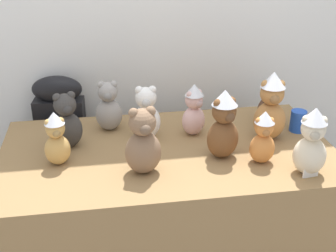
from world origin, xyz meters
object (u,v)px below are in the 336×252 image
(teddy_bear_blush, at_px, (194,110))
(party_cup_blue, at_px, (298,121))
(instrument_case, at_px, (64,149))
(teddy_bear_mocha, at_px, (143,143))
(teddy_bear_honey, at_px, (56,139))
(teddy_bear_chestnut, at_px, (223,125))
(display_table, at_px, (168,211))
(teddy_bear_cocoa, at_px, (269,100))
(teddy_bear_charcoal, at_px, (67,122))
(teddy_bear_ash, at_px, (109,107))
(teddy_bear_cream, at_px, (311,142))
(teddy_bear_caramel, at_px, (271,107))
(teddy_bear_ginger, at_px, (263,138))
(teddy_bear_snow, at_px, (146,114))

(teddy_bear_blush, distance_m, party_cup_blue, 0.54)
(party_cup_blue, bearing_deg, instrument_case, 158.98)
(teddy_bear_mocha, bearing_deg, teddy_bear_honey, 153.58)
(party_cup_blue, bearing_deg, teddy_bear_chestnut, -155.92)
(display_table, relative_size, teddy_bear_cocoa, 6.04)
(teddy_bear_charcoal, relative_size, teddy_bear_cocoa, 1.06)
(teddy_bear_ash, bearing_deg, teddy_bear_blush, -13.79)
(teddy_bear_cream, height_order, teddy_bear_caramel, teddy_bear_caramel)
(teddy_bear_ginger, xyz_separation_m, teddy_bear_chestnut, (-0.16, 0.08, 0.04))
(instrument_case, distance_m, teddy_bear_snow, 0.73)
(teddy_bear_chestnut, xyz_separation_m, teddy_bear_mocha, (-0.37, -0.08, -0.02))
(teddy_bear_cream, distance_m, teddy_bear_caramel, 0.35)
(teddy_bear_cream, relative_size, teddy_bear_honey, 1.22)
(display_table, relative_size, party_cup_blue, 14.37)
(teddy_bear_caramel, relative_size, teddy_bear_cocoa, 1.32)
(party_cup_blue, bearing_deg, teddy_bear_cream, -108.02)
(teddy_bear_cream, height_order, teddy_bear_snow, teddy_bear_cream)
(instrument_case, xyz_separation_m, party_cup_blue, (1.23, -0.47, 0.31))
(teddy_bear_blush, bearing_deg, teddy_bear_honey, 168.92)
(teddy_bear_mocha, height_order, teddy_bear_ash, teddy_bear_mocha)
(teddy_bear_ginger, bearing_deg, teddy_bear_mocha, -174.45)
(display_table, bearing_deg, teddy_bear_caramel, 3.55)
(display_table, height_order, teddy_bear_chestnut, teddy_bear_chestnut)
(display_table, xyz_separation_m, teddy_bear_cocoa, (0.57, 0.21, 0.49))
(teddy_bear_caramel, bearing_deg, teddy_bear_blush, 170.21)
(teddy_bear_charcoal, bearing_deg, teddy_bear_cream, -38.28)
(teddy_bear_honey, height_order, teddy_bear_chestnut, teddy_bear_chestnut)
(teddy_bear_blush, relative_size, party_cup_blue, 2.44)
(teddy_bear_snow, distance_m, teddy_bear_honey, 0.46)
(teddy_bear_snow, xyz_separation_m, teddy_bear_chestnut, (0.32, -0.25, 0.03))
(teddy_bear_cream, xyz_separation_m, party_cup_blue, (0.13, 0.40, -0.09))
(display_table, relative_size, instrument_case, 1.70)
(instrument_case, xyz_separation_m, teddy_bear_cream, (1.10, -0.88, 0.41))
(teddy_bear_cream, distance_m, teddy_bear_cocoa, 0.53)
(teddy_bear_snow, distance_m, party_cup_blue, 0.78)
(teddy_bear_snow, bearing_deg, instrument_case, 141.14)
(teddy_bear_snow, distance_m, teddy_bear_blush, 0.24)
(display_table, distance_m, instrument_case, 0.79)
(teddy_bear_cream, bearing_deg, teddy_bear_charcoal, 175.01)
(teddy_bear_blush, distance_m, teddy_bear_caramel, 0.37)
(teddy_bear_ash, height_order, party_cup_blue, teddy_bear_ash)
(party_cup_blue, bearing_deg, teddy_bear_ash, 169.98)
(teddy_bear_caramel, relative_size, party_cup_blue, 3.15)
(instrument_case, height_order, teddy_bear_chestnut, teddy_bear_chestnut)
(teddy_bear_snow, height_order, teddy_bear_honey, teddy_bear_snow)
(teddy_bear_cream, distance_m, teddy_bear_honey, 1.09)
(display_table, distance_m, teddy_bear_ash, 0.61)
(teddy_bear_honey, distance_m, teddy_bear_chestnut, 0.74)
(teddy_bear_charcoal, xyz_separation_m, teddy_bear_honey, (-0.04, -0.16, -0.01))
(teddy_bear_charcoal, distance_m, teddy_bear_honey, 0.16)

